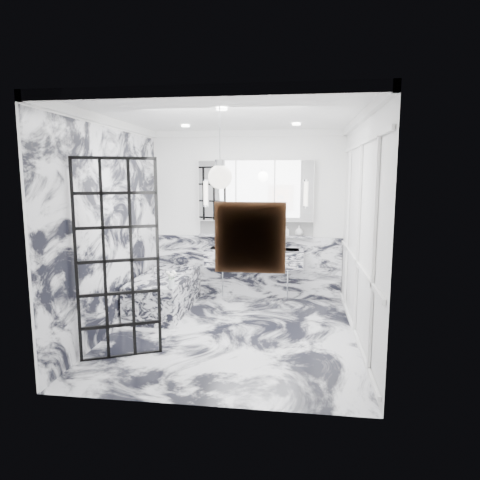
# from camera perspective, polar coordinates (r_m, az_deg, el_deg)

# --- Properties ---
(floor) EXTENTS (3.60, 3.60, 0.00)m
(floor) POSITION_cam_1_polar(r_m,az_deg,el_deg) (5.77, -1.21, -12.40)
(floor) COLOR silver
(floor) RESTS_ON ground
(ceiling) EXTENTS (3.60, 3.60, 0.00)m
(ceiling) POSITION_cam_1_polar(r_m,az_deg,el_deg) (5.44, -1.30, 16.32)
(ceiling) COLOR white
(ceiling) RESTS_ON wall_back
(wall_back) EXTENTS (3.60, 0.00, 3.60)m
(wall_back) POSITION_cam_1_polar(r_m,az_deg,el_deg) (7.21, 0.94, 3.26)
(wall_back) COLOR white
(wall_back) RESTS_ON floor
(wall_front) EXTENTS (3.60, 0.00, 3.60)m
(wall_front) POSITION_cam_1_polar(r_m,az_deg,el_deg) (3.68, -5.54, -1.87)
(wall_front) COLOR white
(wall_front) RESTS_ON floor
(wall_left) EXTENTS (0.00, 3.60, 3.60)m
(wall_left) POSITION_cam_1_polar(r_m,az_deg,el_deg) (5.89, -16.83, 1.71)
(wall_left) COLOR white
(wall_left) RESTS_ON floor
(wall_right) EXTENTS (0.00, 3.60, 3.60)m
(wall_right) POSITION_cam_1_polar(r_m,az_deg,el_deg) (5.42, 15.70, 1.20)
(wall_right) COLOR white
(wall_right) RESTS_ON floor
(marble_clad_back) EXTENTS (3.18, 0.05, 1.05)m
(marble_clad_back) POSITION_cam_1_polar(r_m,az_deg,el_deg) (7.31, 0.90, -3.60)
(marble_clad_back) COLOR silver
(marble_clad_back) RESTS_ON floor
(marble_clad_left) EXTENTS (0.02, 3.56, 2.68)m
(marble_clad_left) POSITION_cam_1_polar(r_m,az_deg,el_deg) (5.89, -16.67, 1.13)
(marble_clad_left) COLOR silver
(marble_clad_left) RESTS_ON floor
(panel_molding) EXTENTS (0.03, 3.40, 2.30)m
(panel_molding) POSITION_cam_1_polar(r_m,az_deg,el_deg) (5.43, 15.45, 0.16)
(panel_molding) COLOR white
(panel_molding) RESTS_ON floor
(soap_bottle_a) EXTENTS (0.11, 0.11, 0.22)m
(soap_bottle_a) POSITION_cam_1_polar(r_m,az_deg,el_deg) (7.09, 5.50, 1.53)
(soap_bottle_a) COLOR #8C5919
(soap_bottle_a) RESTS_ON ledge
(soap_bottle_b) EXTENTS (0.08, 0.08, 0.15)m
(soap_bottle_b) POSITION_cam_1_polar(r_m,az_deg,el_deg) (7.10, 6.23, 1.23)
(soap_bottle_b) COLOR #4C4C51
(soap_bottle_b) RESTS_ON ledge
(soap_bottle_c) EXTENTS (0.16, 0.16, 0.17)m
(soap_bottle_c) POSITION_cam_1_polar(r_m,az_deg,el_deg) (7.09, 7.89, 1.26)
(soap_bottle_c) COLOR silver
(soap_bottle_c) RESTS_ON ledge
(face_pot) EXTENTS (0.16, 0.16, 0.16)m
(face_pot) POSITION_cam_1_polar(r_m,az_deg,el_deg) (7.14, 0.82, 1.32)
(face_pot) COLOR white
(face_pot) RESTS_ON ledge
(amber_bottle) EXTENTS (0.04, 0.04, 0.10)m
(amber_bottle) POSITION_cam_1_polar(r_m,az_deg,el_deg) (7.12, 3.15, 1.08)
(amber_bottle) COLOR #8C5919
(amber_bottle) RESTS_ON ledge
(flower_vase) EXTENTS (0.08, 0.08, 0.12)m
(flower_vase) POSITION_cam_1_polar(r_m,az_deg,el_deg) (5.92, -9.11, -5.79)
(flower_vase) COLOR silver
(flower_vase) RESTS_ON bathtub
(crittall_door) EXTENTS (0.81, 0.41, 2.25)m
(crittall_door) POSITION_cam_1_polar(r_m,az_deg,el_deg) (4.97, -15.95, -2.65)
(crittall_door) COLOR black
(crittall_door) RESTS_ON floor
(artwork) EXTENTS (0.50, 0.05, 0.50)m
(artwork) POSITION_cam_1_polar(r_m,az_deg,el_deg) (3.63, 1.35, 0.34)
(artwork) COLOR #D14E15
(artwork) RESTS_ON wall_front
(pendant_light) EXTENTS (0.24, 0.24, 0.24)m
(pendant_light) POSITION_cam_1_polar(r_m,az_deg,el_deg) (4.32, -2.67, 8.39)
(pendant_light) COLOR white
(pendant_light) RESTS_ON ceiling
(trough_sink) EXTENTS (1.60, 0.45, 0.30)m
(trough_sink) POSITION_cam_1_polar(r_m,az_deg,el_deg) (7.04, 1.91, -2.37)
(trough_sink) COLOR silver
(trough_sink) RESTS_ON wall_back
(ledge) EXTENTS (1.90, 0.14, 0.04)m
(ledge) POSITION_cam_1_polar(r_m,az_deg,el_deg) (7.15, 2.05, 0.55)
(ledge) COLOR silver
(ledge) RESTS_ON wall_back
(subway_tile) EXTENTS (1.90, 0.03, 0.23)m
(subway_tile) POSITION_cam_1_polar(r_m,az_deg,el_deg) (7.19, 2.11, 1.68)
(subway_tile) COLOR white
(subway_tile) RESTS_ON wall_back
(mirror_cabinet) EXTENTS (1.90, 0.16, 1.00)m
(mirror_cabinet) POSITION_cam_1_polar(r_m,az_deg,el_deg) (7.09, 2.09, 6.57)
(mirror_cabinet) COLOR white
(mirror_cabinet) RESTS_ON wall_back
(sconce_left) EXTENTS (0.07, 0.07, 0.40)m
(sconce_left) POSITION_cam_1_polar(r_m,az_deg,el_deg) (7.12, -4.61, 6.24)
(sconce_left) COLOR white
(sconce_left) RESTS_ON mirror_cabinet
(sconce_right) EXTENTS (0.07, 0.07, 0.40)m
(sconce_right) POSITION_cam_1_polar(r_m,az_deg,el_deg) (6.97, 8.78, 6.11)
(sconce_right) COLOR white
(sconce_right) RESTS_ON mirror_cabinet
(bathtub) EXTENTS (0.75, 1.65, 0.55)m
(bathtub) POSITION_cam_1_polar(r_m,az_deg,el_deg) (6.78, -9.98, -6.89)
(bathtub) COLOR silver
(bathtub) RESTS_ON floor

